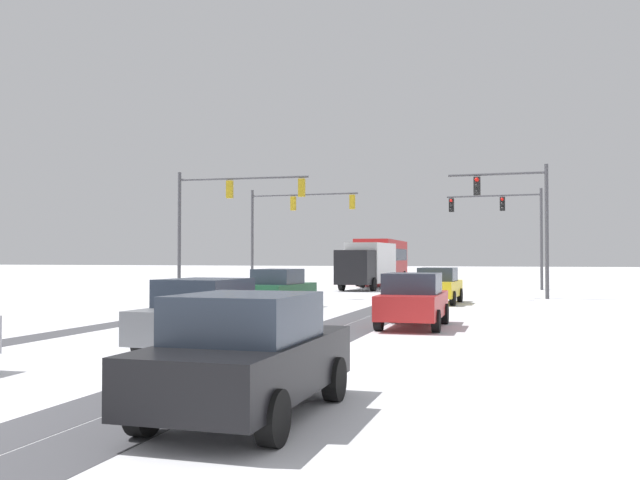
# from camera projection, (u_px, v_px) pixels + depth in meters

# --- Properties ---
(wheel_track_left_lane) EXTENTS (1.01, 32.88, 0.01)m
(wheel_track_left_lane) POSITION_uv_depth(u_px,v_px,m) (335.00, 322.00, 22.19)
(wheel_track_left_lane) COLOR #4C4C51
(wheel_track_left_lane) RESTS_ON ground
(wheel_track_right_lane) EXTENTS (1.12, 32.88, 0.01)m
(wheel_track_right_lane) POSITION_uv_depth(u_px,v_px,m) (157.00, 318.00, 24.01)
(wheel_track_right_lane) COLOR #4C4C51
(wheel_track_right_lane) RESTS_ON ground
(wheel_track_center) EXTENTS (1.17, 32.88, 0.01)m
(wheel_track_center) POSITION_uv_depth(u_px,v_px,m) (370.00, 323.00, 21.87)
(wheel_track_center) COLOR #4C4C51
(wheel_track_center) RESTS_ON ground
(sidewalk_kerb_right) EXTENTS (4.00, 32.88, 0.12)m
(sidewalk_kerb_right) POSITION_uv_depth(u_px,v_px,m) (619.00, 334.00, 18.42)
(sidewalk_kerb_right) COLOR white
(sidewalk_kerb_right) RESTS_ON ground
(traffic_signal_far_left) EXTENTS (7.28, 0.53, 6.50)m
(traffic_signal_far_left) POSITION_uv_depth(u_px,v_px,m) (289.00, 217.00, 44.82)
(traffic_signal_far_left) COLOR #47474C
(traffic_signal_far_left) RESTS_ON ground
(traffic_signal_far_right) EXTENTS (6.09, 0.61, 6.50)m
(traffic_signal_far_right) POSITION_uv_depth(u_px,v_px,m) (507.00, 218.00, 44.98)
(traffic_signal_far_right) COLOR #47474C
(traffic_signal_far_right) RESTS_ON ground
(traffic_signal_near_right) EXTENTS (4.68, 0.38, 6.50)m
(traffic_signal_near_right) POSITION_uv_depth(u_px,v_px,m) (520.00, 210.00, 33.12)
(traffic_signal_near_right) COLOR #47474C
(traffic_signal_near_right) RESTS_ON ground
(traffic_signal_near_left) EXTENTS (6.99, 0.72, 6.50)m
(traffic_signal_near_left) POSITION_uv_depth(u_px,v_px,m) (224.00, 206.00, 35.49)
(traffic_signal_near_left) COLOR #47474C
(traffic_signal_near_left) RESTS_ON ground
(car_yellow_cab_lead) EXTENTS (1.92, 4.14, 1.62)m
(car_yellow_cab_lead) POSITION_uv_depth(u_px,v_px,m) (438.00, 285.00, 31.29)
(car_yellow_cab_lead) COLOR yellow
(car_yellow_cab_lead) RESTS_ON ground
(car_dark_green_second) EXTENTS (2.02, 4.19, 1.62)m
(car_dark_green_second) POSITION_uv_depth(u_px,v_px,m) (279.00, 289.00, 27.87)
(car_dark_green_second) COLOR #194C2D
(car_dark_green_second) RESTS_ON ground
(car_red_third) EXTENTS (1.90, 4.13, 1.62)m
(car_red_third) POSITION_uv_depth(u_px,v_px,m) (413.00, 300.00, 20.68)
(car_red_third) COLOR red
(car_red_third) RESTS_ON ground
(car_grey_fourth) EXTENTS (2.01, 4.19, 1.62)m
(car_grey_fourth) POSITION_uv_depth(u_px,v_px,m) (207.00, 315.00, 15.32)
(car_grey_fourth) COLOR slate
(car_grey_fourth) RESTS_ON ground
(car_black_sixth) EXTENTS (1.84, 4.10, 1.62)m
(car_black_sixth) POSITION_uv_depth(u_px,v_px,m) (248.00, 355.00, 9.09)
(car_black_sixth) COLOR black
(car_black_sixth) RESTS_ON ground
(bus_oncoming) EXTENTS (3.03, 11.10, 3.38)m
(bus_oncoming) POSITION_uv_depth(u_px,v_px,m) (383.00, 258.00, 53.68)
(bus_oncoming) COLOR #B21E1E
(bus_oncoming) RESTS_ON ground
(box_truck_delivery) EXTENTS (2.56, 7.49, 3.02)m
(box_truck_delivery) POSITION_uv_depth(u_px,v_px,m) (367.00, 264.00, 45.27)
(box_truck_delivery) COLOR black
(box_truck_delivery) RESTS_ON ground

